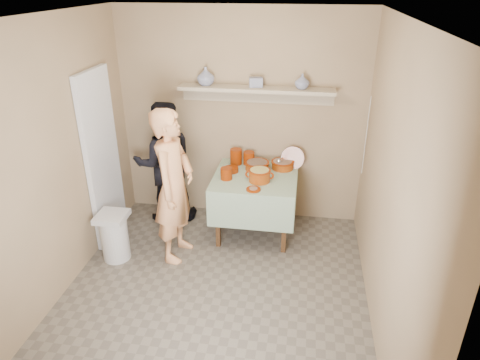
% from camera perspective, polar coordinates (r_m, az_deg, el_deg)
% --- Properties ---
extents(ground, '(3.50, 3.50, 0.00)m').
position_cam_1_polar(ground, '(4.39, -3.59, -15.42)').
color(ground, '#61584C').
rests_on(ground, ground).
extents(tile_panel, '(0.06, 0.70, 2.00)m').
position_cam_1_polar(tile_panel, '(5.09, -17.86, 2.69)').
color(tile_panel, silver).
rests_on(tile_panel, ground).
extents(plate_stack_a, '(0.15, 0.15, 0.19)m').
position_cam_1_polar(plate_stack_a, '(5.28, -0.54, 3.14)').
color(plate_stack_a, '#6C1D02').
rests_on(plate_stack_a, serving_table).
extents(plate_stack_b, '(0.14, 0.14, 0.16)m').
position_cam_1_polar(plate_stack_b, '(5.28, 1.18, 2.93)').
color(plate_stack_b, '#6C1D02').
rests_on(plate_stack_b, serving_table).
extents(bowl_stack, '(0.14, 0.14, 0.14)m').
position_cam_1_polar(bowl_stack, '(4.89, -1.83, 0.86)').
color(bowl_stack, '#6C1D02').
rests_on(bowl_stack, serving_table).
extents(empty_bowl, '(0.18, 0.18, 0.05)m').
position_cam_1_polar(empty_bowl, '(5.10, -1.20, 1.41)').
color(empty_bowl, '#6C1D02').
rests_on(empty_bowl, serving_table).
extents(propped_lid, '(0.29, 0.12, 0.28)m').
position_cam_1_polar(propped_lid, '(5.22, 7.05, 2.93)').
color(propped_lid, '#6C1D02').
rests_on(propped_lid, serving_table).
extents(vase_right, '(0.17, 0.17, 0.17)m').
position_cam_1_polar(vase_right, '(4.97, 8.29, 12.88)').
color(vase_right, navy).
rests_on(vase_right, wall_shelf).
extents(vase_left, '(0.26, 0.26, 0.21)m').
position_cam_1_polar(vase_left, '(5.10, -4.59, 13.64)').
color(vase_left, navy).
rests_on(vase_left, wall_shelf).
extents(ceramic_box, '(0.17, 0.13, 0.11)m').
position_cam_1_polar(ceramic_box, '(5.02, 2.13, 12.90)').
color(ceramic_box, navy).
rests_on(ceramic_box, wall_shelf).
extents(person_cook, '(0.47, 0.66, 1.71)m').
position_cam_1_polar(person_cook, '(4.59, -8.81, -0.86)').
color(person_cook, '#E99C65').
rests_on(person_cook, ground).
extents(person_helper, '(0.92, 0.83, 1.55)m').
position_cam_1_polar(person_helper, '(5.39, -10.06, 2.28)').
color(person_helper, black).
rests_on(person_helper, ground).
extents(room_shell, '(3.04, 3.54, 2.62)m').
position_cam_1_polar(room_shell, '(3.55, -4.29, 4.61)').
color(room_shell, '#9D8260').
rests_on(room_shell, ground).
extents(serving_table, '(0.97, 0.97, 0.76)m').
position_cam_1_polar(serving_table, '(5.05, 2.05, -0.66)').
color(serving_table, '#4C2D16').
rests_on(serving_table, ground).
extents(cazuela_meat_a, '(0.30, 0.30, 0.10)m').
position_cam_1_polar(cazuela_meat_a, '(5.15, 2.28, 2.03)').
color(cazuela_meat_a, '#762704').
rests_on(cazuela_meat_a, serving_table).
extents(cazuela_meat_b, '(0.28, 0.28, 0.10)m').
position_cam_1_polar(cazuela_meat_b, '(5.19, 5.70, 2.13)').
color(cazuela_meat_b, '#762704').
rests_on(cazuela_meat_b, serving_table).
extents(ladle, '(0.08, 0.26, 0.19)m').
position_cam_1_polar(ladle, '(5.14, 5.23, 2.52)').
color(ladle, silver).
rests_on(ladle, cazuela_meat_b).
extents(cazuela_rice, '(0.33, 0.25, 0.14)m').
position_cam_1_polar(cazuela_rice, '(4.84, 2.62, 0.75)').
color(cazuela_rice, '#762704').
rests_on(cazuela_rice, serving_table).
extents(front_plate, '(0.16, 0.16, 0.03)m').
position_cam_1_polar(front_plate, '(4.66, 1.80, -1.24)').
color(front_plate, '#6C1D02').
rests_on(front_plate, serving_table).
extents(wall_shelf, '(1.80, 0.25, 0.21)m').
position_cam_1_polar(wall_shelf, '(5.05, 2.20, 11.82)').
color(wall_shelf, tan).
rests_on(wall_shelf, room_shell).
extents(trash_bin, '(0.32, 0.32, 0.56)m').
position_cam_1_polar(trash_bin, '(4.95, -16.39, -7.18)').
color(trash_bin, silver).
rests_on(trash_bin, ground).
extents(electrical_cord, '(0.01, 0.05, 0.90)m').
position_cam_1_polar(electrical_cord, '(5.02, 16.47, 5.64)').
color(electrical_cord, silver).
rests_on(electrical_cord, wall_shelf).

